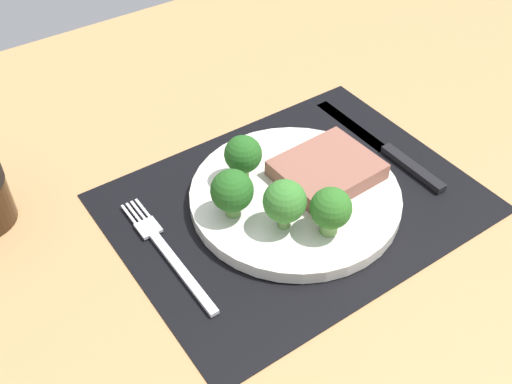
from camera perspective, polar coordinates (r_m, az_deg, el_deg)
ground_plane at (r=73.48cm, az=3.60°, el=-1.88°), size 140.00×110.00×3.00cm
placemat at (r=72.32cm, az=3.65°, el=-0.96°), size 41.60×31.84×0.30cm
plate at (r=71.66cm, az=3.69°, el=-0.42°), size 24.82×24.82×1.60cm
steak at (r=72.95cm, az=6.46°, el=2.25°), size 11.77×9.89×2.09cm
broccoli_near_fork at (r=64.52cm, az=2.71°, el=-0.93°), size 4.75×4.75×6.12cm
broccoli_near_steak at (r=70.08cm, az=-1.23°, el=3.51°), size 4.44×4.44×6.12cm
broccoli_front_edge at (r=64.56cm, az=7.04°, el=-1.62°), size 4.54×4.54×5.80cm
broccoli_center at (r=65.99cm, az=-2.27°, el=0.07°), size 4.80×4.80×5.95cm
fork at (r=66.95cm, az=-8.36°, el=-5.58°), size 2.40×19.20×0.50cm
knife at (r=80.67cm, az=12.28°, el=3.90°), size 1.80×23.00×0.80cm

